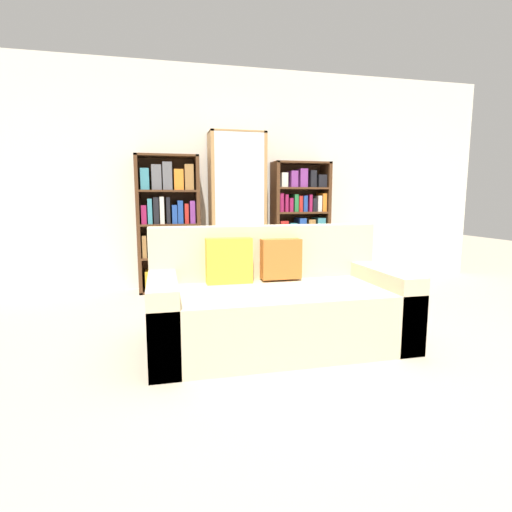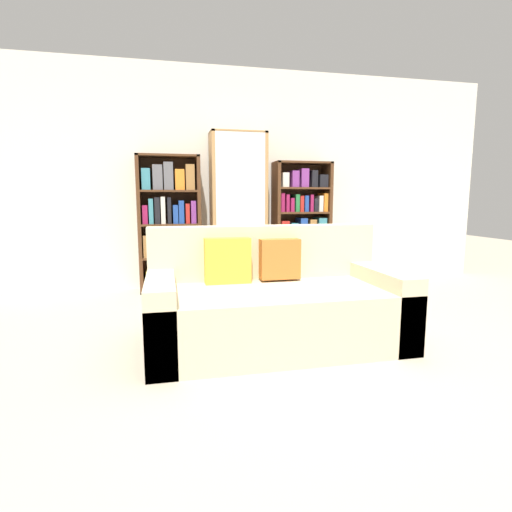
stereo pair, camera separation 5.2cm
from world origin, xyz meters
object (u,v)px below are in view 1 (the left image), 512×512
(couch, at_px, (275,304))
(wine_bottle, at_px, (306,286))
(bookshelf_left, at_px, (169,225))
(display_cabinet, at_px, (237,212))
(bookshelf_right, at_px, (300,227))

(couch, height_order, wine_bottle, couch)
(bookshelf_left, relative_size, display_cabinet, 0.85)
(couch, distance_m, display_cabinet, 2.04)
(bookshelf_right, bearing_deg, bookshelf_left, -179.99)
(couch, height_order, bookshelf_right, bookshelf_right)
(couch, relative_size, wine_bottle, 4.68)
(display_cabinet, bearing_deg, couch, -92.11)
(display_cabinet, relative_size, bookshelf_right, 1.21)
(display_cabinet, height_order, wine_bottle, display_cabinet)
(couch, height_order, display_cabinet, display_cabinet)
(bookshelf_left, height_order, bookshelf_right, bookshelf_left)
(bookshelf_left, xyz_separation_m, display_cabinet, (0.83, -0.02, 0.15))
(couch, relative_size, bookshelf_left, 1.18)
(couch, xyz_separation_m, wine_bottle, (0.68, 1.11, -0.14))
(display_cabinet, xyz_separation_m, wine_bottle, (0.61, -0.83, -0.77))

